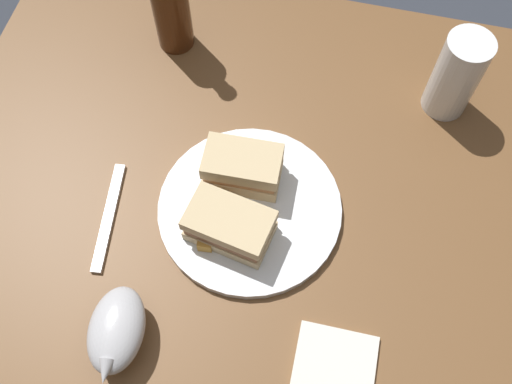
% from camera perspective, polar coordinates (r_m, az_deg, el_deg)
% --- Properties ---
extents(ground_plane, '(6.00, 6.00, 0.00)m').
position_cam_1_polar(ground_plane, '(1.61, 0.34, -11.43)').
color(ground_plane, '#333842').
extents(dining_table, '(1.06, 0.84, 0.73)m').
position_cam_1_polar(dining_table, '(1.26, 0.43, -7.22)').
color(dining_table, brown).
rests_on(dining_table, ground).
extents(plate, '(0.28, 0.28, 0.01)m').
position_cam_1_polar(plate, '(0.90, -0.60, -1.63)').
color(plate, white).
rests_on(plate, dining_table).
extents(sandwich_half_left, '(0.12, 0.07, 0.06)m').
position_cam_1_polar(sandwich_half_left, '(0.89, -1.30, 2.38)').
color(sandwich_half_left, '#CCB284').
rests_on(sandwich_half_left, plate).
extents(sandwich_half_right, '(0.13, 0.09, 0.06)m').
position_cam_1_polar(sandwich_half_right, '(0.85, -2.57, -3.25)').
color(sandwich_half_right, '#CCB284').
rests_on(sandwich_half_right, plate).
extents(potato_wedge_front, '(0.03, 0.05, 0.02)m').
position_cam_1_polar(potato_wedge_front, '(0.89, -3.84, -0.44)').
color(potato_wedge_front, '#B77F33').
rests_on(potato_wedge_front, plate).
extents(potato_wedge_middle, '(0.04, 0.05, 0.02)m').
position_cam_1_polar(potato_wedge_middle, '(0.91, -3.60, 1.59)').
color(potato_wedge_middle, gold).
rests_on(potato_wedge_middle, plate).
extents(potato_wedge_back, '(0.03, 0.05, 0.02)m').
position_cam_1_polar(potato_wedge_back, '(0.87, -4.79, -4.16)').
color(potato_wedge_back, gold).
rests_on(potato_wedge_back, plate).
extents(pint_glass, '(0.07, 0.07, 0.15)m').
position_cam_1_polar(pint_glass, '(1.00, 18.65, 10.28)').
color(pint_glass, white).
rests_on(pint_glass, dining_table).
extents(gravy_boat, '(0.09, 0.14, 0.07)m').
position_cam_1_polar(gravy_boat, '(0.83, -13.38, -12.94)').
color(gravy_boat, '#B7B7BC').
rests_on(gravy_boat, dining_table).
extents(napkin, '(0.11, 0.09, 0.01)m').
position_cam_1_polar(napkin, '(0.84, 7.68, -15.95)').
color(napkin, silver).
rests_on(napkin, dining_table).
extents(fork, '(0.04, 0.18, 0.01)m').
position_cam_1_polar(fork, '(0.93, -14.07, -2.34)').
color(fork, silver).
rests_on(fork, dining_table).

